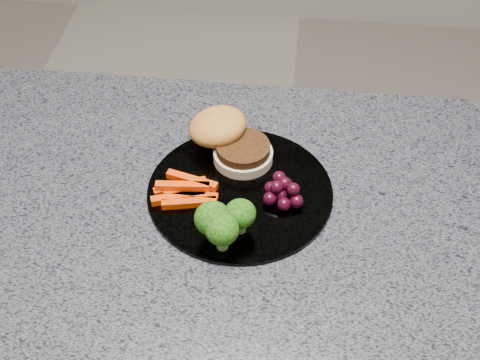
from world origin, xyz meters
name	(u,v)px	position (x,y,z in m)	size (l,w,h in m)	color
countertop	(263,230)	(0.00, 0.00, 0.88)	(1.20, 0.60, 0.04)	#53545E
plate	(240,192)	(-0.04, 0.05, 0.90)	(0.26, 0.26, 0.01)	white
burger	(227,138)	(-0.07, 0.13, 0.93)	(0.15, 0.14, 0.05)	#CEB591
carrot_sticks	(186,191)	(-0.11, 0.03, 0.91)	(0.09, 0.06, 0.02)	#E03803
broccoli	(223,221)	(-0.05, -0.04, 0.94)	(0.08, 0.07, 0.06)	#649837
grape_bunch	(283,191)	(0.02, 0.04, 0.92)	(0.06, 0.06, 0.03)	black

